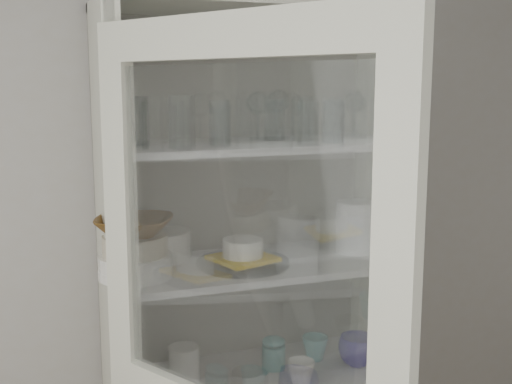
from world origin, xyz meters
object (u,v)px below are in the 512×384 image
object	(u,v)px
measuring_cups	(247,377)
white_canister	(184,364)
plate_stack_front	(136,266)
mug_teal	(315,348)
pantry_cabinet	(250,344)
teal_jar	(274,355)
plate_stack_back	(159,244)
grey_bowl_stack	(356,227)
white_ramekin	(243,248)
glass_platter	(243,263)
cream_bowl	(135,245)
yellow_trivet	(243,258)
goblet_3	(354,112)
mug_blue	(358,350)
terracotta_bowl	(134,226)
mug_white	(301,373)
goblet_0	(125,116)
goblet_1	(258,113)
goblet_2	(278,112)

from	to	relation	value
measuring_cups	white_canister	distance (m)	0.22
plate_stack_front	white_canister	distance (m)	0.41
mug_teal	white_canister	world-z (taller)	white_canister
pantry_cabinet	teal_jar	distance (m)	0.09
plate_stack_back	grey_bowl_stack	bearing A→B (deg)	-12.21
pantry_cabinet	measuring_cups	xyz separation A→B (m)	(-0.05, -0.13, -0.06)
plate_stack_front	white_ramekin	xyz separation A→B (m)	(0.35, 0.01, 0.02)
plate_stack_front	glass_platter	size ratio (longest dim) A/B	0.74
cream_bowl	mug_teal	xyz separation A→B (m)	(0.65, 0.08, -0.46)
plate_stack_back	teal_jar	xyz separation A→B (m)	(0.37, -0.12, -0.40)
plate_stack_back	yellow_trivet	size ratio (longest dim) A/B	1.21
goblet_3	grey_bowl_stack	world-z (taller)	goblet_3
mug_blue	terracotta_bowl	bearing A→B (deg)	-159.79
goblet_3	mug_teal	size ratio (longest dim) A/B	1.85
white_ramekin	white_canister	world-z (taller)	white_ramekin
goblet_3	yellow_trivet	xyz separation A→B (m)	(-0.47, -0.14, -0.46)
yellow_trivet	grey_bowl_stack	world-z (taller)	grey_bowl_stack
plate_stack_front	mug_blue	size ratio (longest dim) A/B	1.69
cream_bowl	mug_white	size ratio (longest dim) A/B	2.17
goblet_3	plate_stack_back	distance (m)	0.84
plate_stack_back	teal_jar	distance (m)	0.56
terracotta_bowl	mug_white	world-z (taller)	terracotta_bowl
terracotta_bowl	measuring_cups	bearing A→B (deg)	-2.94
pantry_cabinet	white_ramekin	bearing A→B (deg)	-119.85
goblet_0	plate_stack_front	bearing A→B (deg)	-90.00
mug_teal	mug_white	xyz separation A→B (m)	(-0.13, -0.17, -0.00)
goblet_1	teal_jar	bearing A→B (deg)	-66.43
goblet_0	plate_stack_front	xyz separation A→B (m)	(0.00, -0.12, -0.45)
pantry_cabinet	mug_teal	bearing A→B (deg)	-8.25
goblet_2	glass_platter	distance (m)	0.54
mug_white	white_canister	world-z (taller)	white_canister
yellow_trivet	teal_jar	world-z (taller)	yellow_trivet
grey_bowl_stack	terracotta_bowl	bearing A→B (deg)	-177.03
plate_stack_back	mug_white	xyz separation A→B (m)	(0.41, -0.27, -0.41)
terracotta_bowl	yellow_trivet	distance (m)	0.38
goblet_2	yellow_trivet	xyz separation A→B (m)	(-0.18, -0.15, -0.47)
measuring_cups	goblet_1	bearing A→B (deg)	59.32
plate_stack_back	mug_white	distance (m)	0.64
glass_platter	white_canister	bearing A→B (deg)	162.83
terracotta_bowl	white_canister	xyz separation A→B (m)	(0.16, 0.07, -0.50)
goblet_1	glass_platter	world-z (taller)	goblet_1
mug_blue	goblet_0	bearing A→B (deg)	-168.98
white_ramekin	glass_platter	bearing A→B (deg)	0.00
pantry_cabinet	goblet_2	distance (m)	0.82
pantry_cabinet	grey_bowl_stack	size ratio (longest dim) A/B	11.67
goblet_1	white_ramekin	xyz separation A→B (m)	(-0.10, -0.13, -0.43)
glass_platter	mug_blue	distance (m)	0.55
yellow_trivet	mug_white	size ratio (longest dim) A/B	1.98
teal_jar	goblet_2	bearing A→B (deg)	62.64
teal_jar	pantry_cabinet	bearing A→B (deg)	144.56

